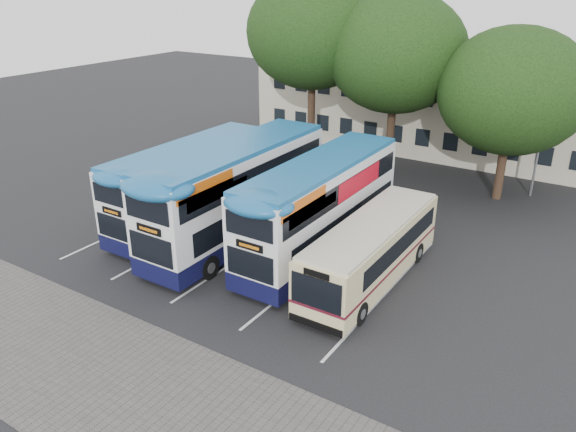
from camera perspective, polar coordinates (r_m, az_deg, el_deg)
The scene contains 12 objects.
ground at distance 21.62m, azimuth -3.57°, elevation -11.11°, with size 120.00×120.00×0.00m, color black.
paving_strip at distance 19.91m, azimuth -17.32°, elevation -15.73°, with size 40.00×6.00×0.01m, color #595654.
bay_lines at distance 27.00m, azimuth -3.77°, elevation -3.59°, with size 14.12×11.00×0.01m.
depot_building at distance 43.56m, azimuth 18.03°, elevation 10.22°, with size 32.40×8.40×6.20m.
lamp_post at distance 35.27m, azimuth 24.68°, elevation 9.59°, with size 0.25×1.05×9.06m.
tree_left at distance 37.33m, azimuth 2.52°, elevation 18.17°, with size 8.44×8.44×12.46m.
tree_mid at distance 35.86m, azimuth 10.94°, elevation 15.95°, with size 8.51×8.51×11.48m.
tree_right at distance 33.87m, azimuth 21.89°, elevation 11.69°, with size 8.23×8.23×9.83m.
bus_dd_left at distance 29.53m, azimuth -9.86°, elevation 3.52°, with size 2.50×10.33×4.30m.
bus_dd_mid at distance 27.18m, azimuth -5.12°, elevation 2.69°, with size 2.82×11.62×4.84m.
bus_dd_right at distance 25.82m, azimuth 3.35°, elevation 1.26°, with size 2.66×10.97×4.57m.
bus_single at distance 24.04m, azimuth 8.57°, elevation -3.17°, with size 2.39×9.39×2.80m.
Camera 1 is at (10.73, -14.25, 12.21)m, focal length 35.00 mm.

